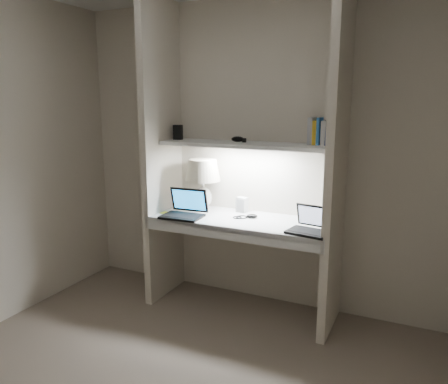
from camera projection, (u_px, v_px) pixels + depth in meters
The scene contains 17 objects.
back_wall at pixel (254, 155), 3.63m from camera, with size 3.20×0.01×2.50m, color beige.
alcove_panel_left at pixel (162, 154), 3.69m from camera, with size 0.06×0.55×2.50m, color beige.
alcove_panel_right at pixel (337, 165), 3.08m from camera, with size 0.06×0.55×2.50m, color beige.
desk at pixel (241, 221), 3.49m from camera, with size 1.40×0.55×0.04m, color white.
desk_apron at pixel (228, 233), 3.26m from camera, with size 1.46×0.03×0.10m, color silver.
shelf at pixel (246, 145), 3.45m from camera, with size 1.40×0.36×0.03m, color silver.
strip_light at pixel (246, 148), 3.45m from camera, with size 0.60×0.04×0.01m, color white.
table_lamp at pixel (203, 176), 3.68m from camera, with size 0.30×0.30×0.44m.
laptop_main at pixel (185, 210), 3.54m from camera, with size 0.34×0.30×0.22m.
laptop_netbook at pixel (311, 226), 3.11m from camera, with size 0.33×0.30×0.18m.
speaker at pixel (242, 205), 3.67m from camera, with size 0.09×0.06×0.13m, color silver.
mouse at pixel (252, 216), 3.49m from camera, with size 0.09×0.06×0.03m, color black.
cable_coil at pixel (242, 217), 3.50m from camera, with size 0.09×0.09×0.01m, color black.
sticky_note at pixel (166, 213), 3.65m from camera, with size 0.08×0.08×0.00m, color yellow.
book_row at pixel (322, 132), 3.28m from camera, with size 0.19×0.14×0.20m.
shelf_box at pixel (178, 132), 3.72m from camera, with size 0.07×0.05×0.12m, color black.
shelf_gadget at pixel (238, 139), 3.50m from camera, with size 0.11×0.08×0.05m, color black.
Camera 1 is at (1.30, -1.88, 1.70)m, focal length 35.00 mm.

